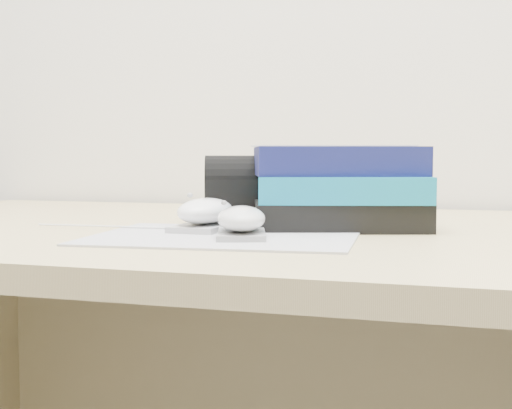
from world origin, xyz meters
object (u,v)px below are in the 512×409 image
(mouse_front, at_px, (241,221))
(pouch, at_px, (243,190))
(mouse_rear, at_px, (205,214))
(desk, at_px, (331,381))
(book_stack, at_px, (338,188))

(mouse_front, bearing_deg, pouch, 107.54)
(pouch, bearing_deg, mouse_front, -72.46)
(mouse_rear, relative_size, pouch, 0.88)
(desk, height_order, book_stack, book_stack)
(pouch, bearing_deg, book_stack, -13.21)
(mouse_front, distance_m, pouch, 0.22)
(desk, relative_size, book_stack, 5.85)
(mouse_rear, xyz_separation_m, book_stack, (0.16, 0.10, 0.03))
(book_stack, xyz_separation_m, pouch, (-0.15, 0.04, -0.01))
(mouse_rear, bearing_deg, mouse_front, -43.10)
(desk, relative_size, mouse_rear, 13.66)
(mouse_rear, distance_m, mouse_front, 0.10)
(desk, bearing_deg, book_stack, -70.16)
(book_stack, bearing_deg, mouse_rear, -146.59)
(mouse_front, xyz_separation_m, pouch, (-0.07, 0.21, 0.03))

